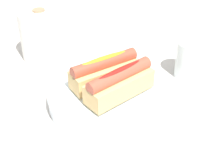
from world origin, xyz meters
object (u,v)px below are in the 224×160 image
object	(u,v)px
serving_bowl	(112,94)
water_glass	(190,60)
hotdog_back	(105,71)
paper_towel_roll	(44,34)
hotdog_front	(120,83)

from	to	relation	value
serving_bowl	water_glass	world-z (taller)	water_glass
hotdog_back	water_glass	world-z (taller)	hotdog_back
hotdog_back	paper_towel_roll	world-z (taller)	paper_towel_roll
serving_bowl	hotdog_front	bearing A→B (deg)	-95.51
serving_bowl	hotdog_back	world-z (taller)	hotdog_back
serving_bowl	hotdog_front	world-z (taller)	hotdog_front
water_glass	serving_bowl	bearing A→B (deg)	169.07
hotdog_front	hotdog_back	bearing A→B (deg)	84.49
serving_bowl	hotdog_back	xyz separation A→B (m)	(0.00, 0.03, 0.04)
serving_bowl	paper_towel_roll	distance (m)	0.27
hotdog_front	paper_towel_roll	bearing A→B (deg)	91.04
water_glass	paper_towel_roll	world-z (taller)	paper_towel_roll
hotdog_front	water_glass	xyz separation A→B (m)	(0.21, -0.01, -0.02)
hotdog_front	paper_towel_roll	xyz separation A→B (m)	(-0.01, 0.29, 0.00)
paper_towel_roll	water_glass	bearing A→B (deg)	-54.53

